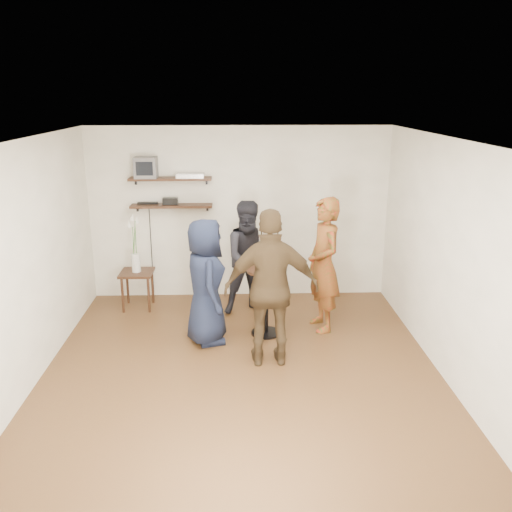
{
  "coord_description": "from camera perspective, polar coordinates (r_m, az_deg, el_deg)",
  "views": [
    {
      "loc": [
        -0.03,
        -5.52,
        3.05
      ],
      "look_at": [
        0.18,
        0.4,
        1.26
      ],
      "focal_mm": 38.0,
      "sensor_mm": 36.0,
      "label": 1
    }
  ],
  "objects": [
    {
      "name": "wine_glass_fl",
      "position": [
        6.81,
        0.66,
        -0.38
      ],
      "size": [
        0.06,
        0.06,
        0.19
      ],
      "color": "silver",
      "rests_on": "drinks_table"
    },
    {
      "name": "person_brown",
      "position": [
        6.14,
        1.64,
        -3.46
      ],
      "size": [
        1.09,
        0.48,
        1.84
      ],
      "primitive_type": "imported",
      "rotation": [
        0.0,
        0.0,
        3.17
      ],
      "color": "#412F1C",
      "rests_on": "room"
    },
    {
      "name": "wine_glass_bl",
      "position": [
        6.91,
        0.72,
        -0.1
      ],
      "size": [
        0.07,
        0.07,
        0.2
      ],
      "color": "silver",
      "rests_on": "drinks_table"
    },
    {
      "name": "shelf_upper",
      "position": [
        8.05,
        -9.01,
        8.03
      ],
      "size": [
        1.2,
        0.25,
        0.04
      ],
      "primitive_type": "cube",
      "color": "black",
      "rests_on": "room"
    },
    {
      "name": "room",
      "position": [
        5.79,
        -1.62,
        -0.77
      ],
      "size": [
        4.58,
        5.08,
        2.68
      ],
      "color": "#452616",
      "rests_on": "ground"
    },
    {
      "name": "wine_glass_br",
      "position": [
        6.86,
        1.29,
        -0.1
      ],
      "size": [
        0.07,
        0.07,
        0.22
      ],
      "color": "silver",
      "rests_on": "drinks_table"
    },
    {
      "name": "radio",
      "position": [
        8.1,
        -9.01,
        5.71
      ],
      "size": [
        0.22,
        0.1,
        0.1
      ],
      "primitive_type": "cube",
      "color": "black",
      "rests_on": "shelf_lower"
    },
    {
      "name": "drinks_table",
      "position": [
        6.99,
        1.05,
        -3.86
      ],
      "size": [
        0.5,
        0.5,
        0.9
      ],
      "color": "black",
      "rests_on": "room"
    },
    {
      "name": "person_navy",
      "position": [
        6.75,
        -5.33,
        -2.73
      ],
      "size": [
        0.67,
        0.88,
        1.6
      ],
      "primitive_type": "imported",
      "rotation": [
        0.0,
        0.0,
        1.8
      ],
      "color": "black",
      "rests_on": "room"
    },
    {
      "name": "side_table",
      "position": [
        8.08,
        -12.41,
        -2.23
      ],
      "size": [
        0.48,
        0.48,
        0.56
      ],
      "rotation": [
        0.0,
        0.0,
        -0.02
      ],
      "color": "black",
      "rests_on": "room"
    },
    {
      "name": "person_plaid",
      "position": [
        7.13,
        7.13,
        -0.93
      ],
      "size": [
        0.56,
        0.73,
        1.79
      ],
      "primitive_type": "imported",
      "rotation": [
        0.0,
        0.0,
        -1.35
      ],
      "color": "red",
      "rests_on": "room"
    },
    {
      "name": "person_dark",
      "position": [
        7.63,
        -0.57,
        -0.21
      ],
      "size": [
        0.91,
        0.78,
        1.63
      ],
      "primitive_type": "imported",
      "rotation": [
        0.0,
        0.0,
        0.23
      ],
      "color": "black",
      "rests_on": "room"
    },
    {
      "name": "dvd_deck",
      "position": [
        8.01,
        -6.94,
        8.42
      ],
      "size": [
        0.4,
        0.24,
        0.06
      ],
      "primitive_type": "cube",
      "color": "silver",
      "rests_on": "shelf_upper"
    },
    {
      "name": "shelf_lower",
      "position": [
        8.12,
        -8.88,
        5.24
      ],
      "size": [
        1.2,
        0.25,
        0.04
      ],
      "primitive_type": "cube",
      "color": "black",
      "rests_on": "room"
    },
    {
      "name": "wine_glass_fr",
      "position": [
        6.82,
        1.73,
        -0.21
      ],
      "size": [
        0.07,
        0.07,
        0.22
      ],
      "color": "silver",
      "rests_on": "drinks_table"
    },
    {
      "name": "power_strip",
      "position": [
        8.21,
        -11.32,
        5.48
      ],
      "size": [
        0.3,
        0.05,
        0.03
      ],
      "primitive_type": "cube",
      "color": "black",
      "rests_on": "shelf_lower"
    },
    {
      "name": "vase_lilies",
      "position": [
        7.97,
        -12.59,
        0.29
      ],
      "size": [
        0.19,
        0.19,
        0.88
      ],
      "rotation": [
        0.0,
        0.0,
        -0.02
      ],
      "color": "silver",
      "rests_on": "side_table"
    },
    {
      "name": "crt_monitor",
      "position": [
        8.07,
        -11.5,
        9.13
      ],
      "size": [
        0.32,
        0.3,
        0.3
      ],
      "primitive_type": "cube",
      "color": "#59595B",
      "rests_on": "shelf_upper"
    }
  ]
}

